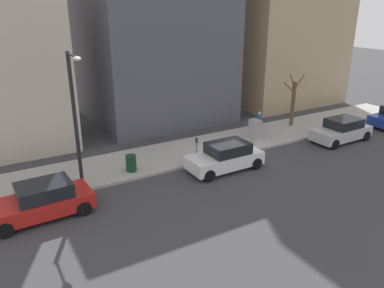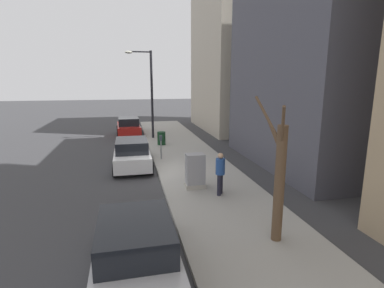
% 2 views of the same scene
% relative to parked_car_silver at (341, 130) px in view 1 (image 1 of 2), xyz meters
% --- Properties ---
extents(ground_plane, '(120.00, 120.00, 0.00)m').
position_rel_parked_car_silver_xyz_m(ground_plane, '(1.27, 8.09, -0.74)').
color(ground_plane, '#38383A').
extents(sidewalk, '(4.00, 36.00, 0.15)m').
position_rel_parked_car_silver_xyz_m(sidewalk, '(3.27, 8.09, -0.66)').
color(sidewalk, '#9E9B93').
rests_on(sidewalk, ground).
extents(parked_car_silver, '(1.96, 4.22, 1.52)m').
position_rel_parked_car_silver_xyz_m(parked_car_silver, '(0.00, 0.00, 0.00)').
color(parked_car_silver, '#B7B7BC').
rests_on(parked_car_silver, ground).
extents(parked_car_white, '(1.94, 4.21, 1.52)m').
position_rel_parked_car_silver_xyz_m(parked_car_white, '(0.09, 9.31, 0.00)').
color(parked_car_white, white).
rests_on(parked_car_white, ground).
extents(parked_car_red, '(2.06, 4.26, 1.52)m').
position_rel_parked_car_silver_xyz_m(parked_car_red, '(-0.01, 18.88, 0.00)').
color(parked_car_red, red).
rests_on(parked_car_red, ground).
extents(parking_meter, '(0.14, 0.10, 1.35)m').
position_rel_parked_car_silver_xyz_m(parking_meter, '(1.72, 10.19, 0.24)').
color(parking_meter, slate).
rests_on(parking_meter, sidewalk).
extents(utility_box, '(0.83, 0.61, 1.43)m').
position_rel_parked_car_silver_xyz_m(utility_box, '(2.57, 5.23, 0.11)').
color(utility_box, '#A8A399').
rests_on(utility_box, sidewalk).
extents(streetlamp, '(1.97, 0.32, 6.50)m').
position_rel_parked_car_silver_xyz_m(streetlamp, '(1.55, 16.72, 3.28)').
color(streetlamp, black).
rests_on(streetlamp, sidewalk).
extents(bare_tree, '(0.57, 1.59, 3.94)m').
position_rel_parked_car_silver_xyz_m(bare_tree, '(3.86, 0.73, 1.17)').
color(bare_tree, brown).
rests_on(bare_tree, sidewalk).
extents(trash_bin, '(0.56, 0.56, 0.90)m').
position_rel_parked_car_silver_xyz_m(trash_bin, '(2.17, 14.00, -0.14)').
color(trash_bin, '#14381E').
rests_on(trash_bin, sidewalk).
extents(pedestrian_near_meter, '(0.36, 0.36, 1.66)m').
position_rel_parked_car_silver_xyz_m(pedestrian_near_meter, '(3.34, 4.28, 0.35)').
color(pedestrian_near_meter, '#1E1E2D').
rests_on(pedestrian_near_meter, sidewalk).
extents(office_block_center, '(9.92, 9.92, 14.71)m').
position_rel_parked_car_silver_xyz_m(office_block_center, '(11.73, 8.17, 6.62)').
color(office_block_center, '#4C4C56').
rests_on(office_block_center, ground).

